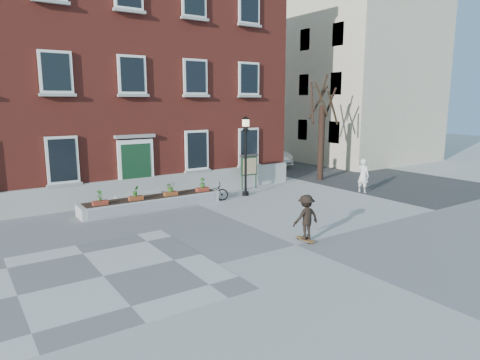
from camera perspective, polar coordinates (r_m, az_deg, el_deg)
ground at (r=14.29m, az=7.47°, el=-8.58°), size 100.00×100.00×0.00m
checker_patch at (r=12.36m, az=-17.75°, el=-12.12°), size 6.00×6.00×0.01m
bicycle at (r=20.17m, az=-3.97°, el=-1.56°), size 1.74×1.31×0.88m
parked_car at (r=31.47m, az=3.99°, el=3.46°), size 3.01×5.09×1.58m
bystander at (r=22.74m, az=16.07°, el=0.56°), size 0.54×0.71×1.76m
brick_building at (r=25.07m, az=-18.39°, el=13.78°), size 18.40×10.85×12.60m
planter_assembly at (r=19.10m, az=-11.62°, el=-2.85°), size 6.20×1.12×1.15m
bare_tree at (r=25.60m, az=10.82°, el=6.17°), size 1.83×1.83×6.16m
side_street at (r=40.32m, az=8.18°, el=13.81°), size 15.20×36.00×14.50m
lamp_post at (r=20.93m, az=0.76°, el=4.73°), size 0.40×0.40×3.93m
notice_board at (r=22.61m, az=1.22°, el=1.90°), size 1.10×0.16×1.87m
skateboarder at (r=14.47m, az=8.79°, el=-4.93°), size 1.02×0.78×1.60m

